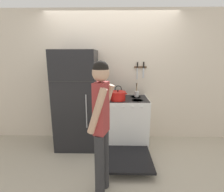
% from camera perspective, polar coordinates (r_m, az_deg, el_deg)
% --- Properties ---
extents(ground_plane, '(14.00, 14.00, 0.00)m').
position_cam_1_polar(ground_plane, '(3.85, -0.24, -13.03)').
color(ground_plane, '#B2A893').
extents(wall_back, '(10.00, 0.06, 2.55)m').
position_cam_1_polar(wall_back, '(3.51, -0.25, 6.23)').
color(wall_back, beige).
rests_on(wall_back, ground_plane).
extents(refrigerator, '(0.75, 0.71, 1.79)m').
position_cam_1_polar(refrigerator, '(3.29, -11.38, -1.23)').
color(refrigerator, black).
rests_on(refrigerator, ground_plane).
extents(stove_range, '(0.77, 1.37, 0.92)m').
position_cam_1_polar(stove_range, '(3.34, 4.81, -8.70)').
color(stove_range, white).
rests_on(stove_range, ground_plane).
extents(dutch_oven_pot, '(0.33, 0.29, 0.18)m').
position_cam_1_polar(dutch_oven_pot, '(3.09, 1.90, 0.07)').
color(dutch_oven_pot, red).
rests_on(dutch_oven_pot, stove_range).
extents(tea_kettle, '(0.22, 0.17, 0.22)m').
position_cam_1_polar(tea_kettle, '(3.34, 2.08, 0.81)').
color(tea_kettle, black).
rests_on(tea_kettle, stove_range).
extents(utensil_jar, '(0.08, 0.08, 0.27)m').
position_cam_1_polar(utensil_jar, '(3.37, 8.06, 0.81)').
color(utensil_jar, silver).
rests_on(utensil_jar, stove_range).
extents(person, '(0.33, 0.39, 1.64)m').
position_cam_1_polar(person, '(2.07, -3.48, -8.49)').
color(person, '#2D2D30').
rests_on(person, ground_plane).
extents(wall_knife_strip, '(0.24, 0.03, 0.34)m').
position_cam_1_polar(wall_knife_strip, '(3.48, 9.29, 9.20)').
color(wall_knife_strip, brown).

